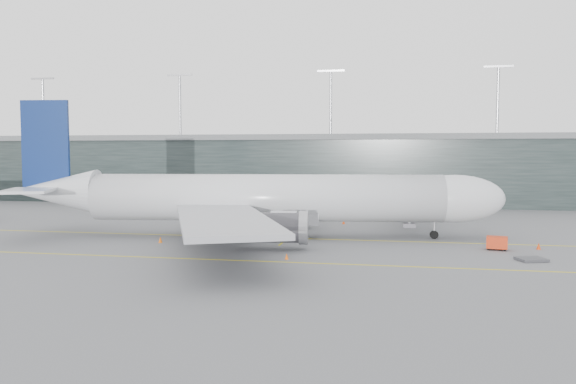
# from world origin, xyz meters

# --- Properties ---
(ground) EXTENTS (320.00, 320.00, 0.00)m
(ground) POSITION_xyz_m (0.00, 0.00, 0.00)
(ground) COLOR #5A5A5F
(ground) RESTS_ON ground
(taxiline_a) EXTENTS (160.00, 0.25, 0.02)m
(taxiline_a) POSITION_xyz_m (0.00, -4.00, 0.01)
(taxiline_a) COLOR gold
(taxiline_a) RESTS_ON ground
(taxiline_b) EXTENTS (160.00, 0.25, 0.02)m
(taxiline_b) POSITION_xyz_m (0.00, -20.00, 0.01)
(taxiline_b) COLOR gold
(taxiline_b) RESTS_ON ground
(taxiline_lead_main) EXTENTS (0.25, 60.00, 0.02)m
(taxiline_lead_main) POSITION_xyz_m (5.00, 20.00, 0.01)
(taxiline_lead_main) COLOR gold
(taxiline_lead_main) RESTS_ON ground
(terminal) EXTENTS (240.00, 36.00, 29.00)m
(terminal) POSITION_xyz_m (-0.00, 58.00, 7.62)
(terminal) COLOR black
(terminal) RESTS_ON ground
(main_aircraft) EXTENTS (65.37, 61.02, 18.33)m
(main_aircraft) POSITION_xyz_m (1.58, -3.75, 5.14)
(main_aircraft) COLOR silver
(main_aircraft) RESTS_ON ground
(jet_bridge) EXTENTS (3.76, 42.77, 6.12)m
(jet_bridge) POSITION_xyz_m (21.07, 23.37, 4.58)
(jet_bridge) COLOR #28282D
(jet_bridge) RESTS_ON ground
(gse_cart) EXTENTS (2.54, 1.86, 1.57)m
(gse_cart) POSITION_xyz_m (30.46, -8.44, 0.88)
(gse_cart) COLOR red
(gse_cart) RESTS_ON ground
(baggage_dolly) EXTENTS (3.32, 2.98, 0.28)m
(baggage_dolly) POSITION_xyz_m (32.79, -14.66, 0.17)
(baggage_dolly) COLOR #38383D
(baggage_dolly) RESTS_ON ground
(uld_a) EXTENTS (2.53, 2.23, 1.95)m
(uld_a) POSITION_xyz_m (-5.60, 11.12, 1.03)
(uld_a) COLOR #3E3D43
(uld_a) RESTS_ON ground
(uld_b) EXTENTS (2.50, 2.23, 1.91)m
(uld_b) POSITION_xyz_m (-1.34, 12.32, 1.00)
(uld_b) COLOR #3E3D43
(uld_b) RESTS_ON ground
(uld_c) EXTENTS (2.54, 2.16, 2.08)m
(uld_c) POSITION_xyz_m (-1.58, 11.64, 1.09)
(uld_c) COLOR #3E3D43
(uld_c) RESTS_ON ground
(cone_nose) EXTENTS (0.50, 0.50, 0.80)m
(cone_nose) POSITION_xyz_m (35.32, -7.18, 0.40)
(cone_nose) COLOR red
(cone_nose) RESTS_ON ground
(cone_wing_stbd) EXTENTS (0.41, 0.41, 0.65)m
(cone_wing_stbd) POSITION_xyz_m (7.54, -18.47, 0.32)
(cone_wing_stbd) COLOR #F95E0D
(cone_wing_stbd) RESTS_ON ground
(cone_wing_port) EXTENTS (0.49, 0.49, 0.78)m
(cone_wing_port) POSITION_xyz_m (11.00, 12.09, 0.39)
(cone_wing_port) COLOR #D23E0B
(cone_wing_port) RESTS_ON ground
(cone_tail) EXTENTS (0.50, 0.50, 0.80)m
(cone_tail) POSITION_xyz_m (-10.04, -10.56, 0.40)
(cone_tail) COLOR #DE5D0C
(cone_tail) RESTS_ON ground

